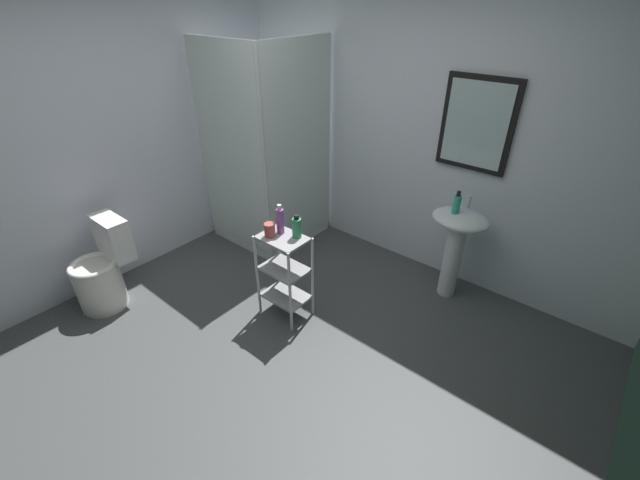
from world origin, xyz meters
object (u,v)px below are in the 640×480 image
(shower_stall, at_px, (269,199))
(storage_cart, at_px, (284,270))
(pedestal_sink, at_px, (457,237))
(hand_soap_bottle, at_px, (457,204))
(body_wash_bottle_green, at_px, (297,227))
(toilet, at_px, (103,272))
(conditioner_bottle_purple, at_px, (280,220))
(rinse_cup, at_px, (270,230))

(shower_stall, distance_m, storage_cart, 1.26)
(pedestal_sink, xyz_separation_m, storage_cart, (-0.91, -1.11, -0.14))
(hand_soap_bottle, distance_m, body_wash_bottle_green, 1.28)
(body_wash_bottle_green, bearing_deg, pedestal_sink, 50.96)
(toilet, height_order, conditioner_bottle_purple, conditioner_bottle_purple)
(storage_cart, bearing_deg, hand_soap_bottle, 50.76)
(conditioner_bottle_purple, bearing_deg, rinse_cup, -104.88)
(pedestal_sink, xyz_separation_m, conditioner_bottle_purple, (-0.98, -1.06, 0.26))
(shower_stall, height_order, toilet, shower_stall)
(shower_stall, relative_size, rinse_cup, 18.87)
(toilet, bearing_deg, body_wash_bottle_green, 34.94)
(hand_soap_bottle, xyz_separation_m, body_wash_bottle_green, (-0.80, -0.99, -0.07))
(pedestal_sink, height_order, toilet, pedestal_sink)
(shower_stall, height_order, hand_soap_bottle, shower_stall)
(pedestal_sink, relative_size, rinse_cup, 7.64)
(toilet, distance_m, storage_cart, 1.54)
(pedestal_sink, height_order, storage_cart, pedestal_sink)
(conditioner_bottle_purple, bearing_deg, pedestal_sink, 47.44)
(hand_soap_bottle, height_order, rinse_cup, hand_soap_bottle)
(storage_cart, height_order, rinse_cup, rinse_cup)
(storage_cart, bearing_deg, conditioner_bottle_purple, 144.71)
(shower_stall, height_order, storage_cart, shower_stall)
(body_wash_bottle_green, height_order, rinse_cup, body_wash_bottle_green)
(body_wash_bottle_green, bearing_deg, toilet, -145.06)
(pedestal_sink, xyz_separation_m, body_wash_bottle_green, (-0.84, -1.03, 0.24))
(shower_stall, distance_m, pedestal_sink, 1.92)
(storage_cart, bearing_deg, shower_stall, 141.01)
(pedestal_sink, distance_m, storage_cart, 1.44)
(shower_stall, height_order, pedestal_sink, shower_stall)
(toilet, distance_m, rinse_cup, 1.52)
(conditioner_bottle_purple, bearing_deg, storage_cart, -35.29)
(shower_stall, xyz_separation_m, conditioner_bottle_purple, (0.92, -0.75, 0.38))
(toilet, xyz_separation_m, storage_cart, (1.27, 0.87, 0.12))
(toilet, relative_size, rinse_cup, 7.17)
(pedestal_sink, relative_size, hand_soap_bottle, 4.41)
(shower_stall, distance_m, conditioner_bottle_purple, 1.24)
(hand_soap_bottle, bearing_deg, shower_stall, -171.52)
(conditioner_bottle_purple, bearing_deg, toilet, -143.02)
(storage_cart, height_order, conditioner_bottle_purple, conditioner_bottle_purple)
(conditioner_bottle_purple, bearing_deg, body_wash_bottle_green, 12.71)
(pedestal_sink, bearing_deg, hand_soap_bottle, -137.91)
(toilet, height_order, rinse_cup, rinse_cup)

